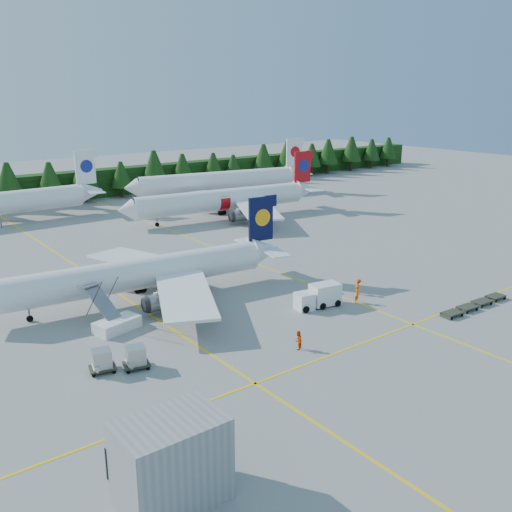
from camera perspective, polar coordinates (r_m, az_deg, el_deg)
ground at (r=59.54m, az=7.26°, el=-6.36°), size 320.00×320.00×0.00m
taxi_stripe_a at (r=67.89m, az=-13.45°, el=-3.79°), size 0.25×120.00×0.01m
taxi_stripe_b at (r=77.48m, az=0.14°, el=-0.82°), size 0.25×120.00×0.01m
taxi_stripe_cross at (r=55.80m, az=11.60°, el=-8.17°), size 80.00×0.25×0.01m
treeline_hedge at (r=128.55m, az=-19.21°, el=6.52°), size 220.00×4.00×6.00m
terminal_building at (r=34.56m, az=-8.47°, el=-19.66°), size 6.00×4.00×5.20m
airliner_navy at (r=64.33m, az=-12.48°, el=-1.94°), size 35.42×29.01×10.31m
airliner_red at (r=104.45m, az=-3.82°, el=5.55°), size 38.90×31.84×11.33m
airliner_far_right at (r=124.68m, az=-4.33°, el=7.48°), size 41.53×10.46×12.15m
airstairs at (r=58.24m, az=-13.95°, el=-6.34°), size 4.83×6.56×3.97m
service_truck at (r=62.47m, az=6.19°, el=-4.01°), size 5.37×2.69×2.48m
dolly_train at (r=66.54m, az=21.02°, el=-4.50°), size 10.56×1.54×0.13m
uld_pair at (r=50.00m, az=-13.54°, el=-9.89°), size 5.04×3.29×1.66m
crew_a at (r=64.30m, az=10.08°, el=-3.79°), size 0.86×0.75×1.99m
crew_b at (r=52.53m, az=4.23°, el=-8.40°), size 1.08×1.01×1.78m
crew_c at (r=66.99m, az=10.20°, el=-3.04°), size 0.85×0.92×1.84m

